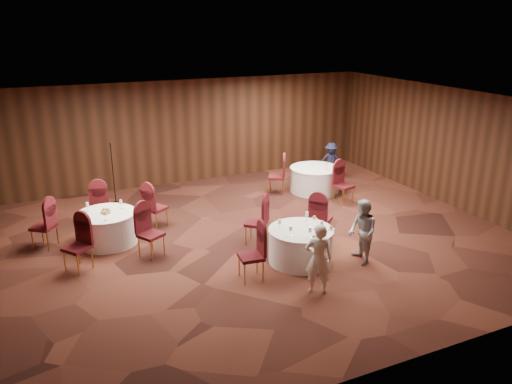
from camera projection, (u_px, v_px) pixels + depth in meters
name	position (u px, v px, depth m)	size (l,w,h in m)	color
ground	(252.00, 240.00, 11.74)	(12.00, 12.00, 0.00)	black
room_shell	(252.00, 159.00, 11.10)	(12.00, 12.00, 12.00)	silver
table_main	(300.00, 245.00, 10.59)	(1.38, 1.38, 0.74)	white
table_left	(107.00, 228.00, 11.47)	(1.36, 1.36, 0.74)	white
table_right	(315.00, 179.00, 14.96)	(1.49, 1.49, 0.74)	white
chairs_main	(277.00, 231.00, 10.98)	(2.93, 2.17, 1.00)	#380B0D
chairs_left	(106.00, 223.00, 11.43)	(3.30, 3.09, 1.00)	#380B0D
chairs_right	(309.00, 181.00, 14.39)	(2.00, 2.22, 1.00)	#380B0D
tabletop_main	(310.00, 225.00, 10.42)	(1.09, 1.06, 0.22)	silver
tabletop_left	(105.00, 210.00, 11.32)	(0.81, 0.79, 0.22)	silver
tabletop_right	(326.00, 164.00, 14.63)	(0.08, 0.08, 0.22)	silver
mic_stand	(114.00, 186.00, 13.91)	(0.24, 0.24, 1.73)	black
woman_a	(319.00, 259.00, 9.28)	(0.51, 0.33, 1.39)	white
woman_b	(362.00, 232.00, 10.45)	(0.68, 0.53, 1.40)	#9F9FA4
man_c	(331.00, 161.00, 16.05)	(0.78, 0.45, 1.20)	#161832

